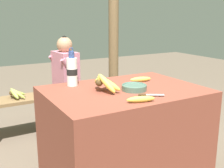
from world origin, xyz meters
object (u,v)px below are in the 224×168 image
Objects in this scene: wooden_bench at (52,100)px; seated_vendor at (62,77)px; water_bottle at (72,71)px; support_post_far at (114,11)px; knife at (147,95)px; banana_bunch_green at (15,93)px; loose_banana_front at (141,99)px; serving_bowl at (134,87)px; loose_banana_side at (141,79)px; banana_bunch_ripe at (104,82)px.

seated_vendor reaches higher than wooden_bench.
support_post_far is (1.14, 1.30, 0.49)m from water_bottle.
knife is 0.15× the size of seated_vendor.
seated_vendor is 4.12× the size of banana_bunch_green.
loose_banana_front is 1.68m from banana_bunch_green.
serving_bowl reaches higher than wooden_bench.
loose_banana_side is 0.07× the size of support_post_far.
water_bottle reaches higher than serving_bowl.
loose_banana_side is (0.34, 0.49, 0.00)m from loose_banana_front.
wooden_bench is (-0.26, 1.30, -0.41)m from serving_bowl.
seated_vendor is 0.54m from banana_bunch_green.
banana_bunch_green is at bearing 145.48° from knife.
banana_bunch_ripe is at bearing -70.02° from banana_bunch_green.
serving_bowl is 0.96× the size of loose_banana_front.
banana_bunch_ripe is 1.52× the size of loose_banana_front.
water_bottle is 0.20× the size of wooden_bench.
seated_vendor is 1.25m from support_post_far.
serving_bowl is 1.15× the size of knife.
seated_vendor is at bearing -17.40° from wooden_bench.
seated_vendor is (0.22, 0.89, -0.25)m from water_bottle.
support_post_far is (0.92, 0.41, 0.74)m from seated_vendor.
loose_banana_side is at bearing -16.15° from water_bottle.
serving_bowl is at bearing 64.24° from loose_banana_front.
knife is 0.11× the size of wooden_bench.
loose_banana_side is at bearing -66.90° from wooden_bench.
seated_vendor is (-0.35, 1.06, -0.14)m from loose_banana_side.
water_bottle is at bearing 71.07° from seated_vendor.
loose_banana_side is 1.25m from wooden_bench.
water_bottle is 1.06m from wooden_bench.
serving_bowl reaches higher than loose_banana_side.
knife is at bearing -112.93° from support_post_far.
support_post_far reaches higher than knife.
wooden_bench is 0.58× the size of support_post_far.
wooden_bench is 1.49m from support_post_far.
banana_bunch_ripe is 0.45m from loose_banana_side.
support_post_far is at bearing 14.83° from banana_bunch_green.
knife is (0.21, -0.26, -0.06)m from banana_bunch_ripe.
water_bottle is 0.11× the size of support_post_far.
water_bottle is 1.56× the size of loose_banana_front.
serving_bowl is at bearing -62.98° from banana_bunch_green.
wooden_bench is at bearing 131.12° from knife.
seated_vendor is at bearing 126.85° from knife.
banana_bunch_ripe reaches higher than wooden_bench.
banana_bunch_ripe reaches higher than banana_bunch_green.
banana_bunch_ripe is at bearing 160.62° from knife.
knife is at bearing -66.13° from banana_bunch_green.
loose_banana_front is 1.55m from seated_vendor.
loose_banana_side is 0.73× the size of banana_bunch_green.
banana_bunch_ripe is 0.34m from knife.
wooden_bench is at bearing 113.10° from loose_banana_side.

